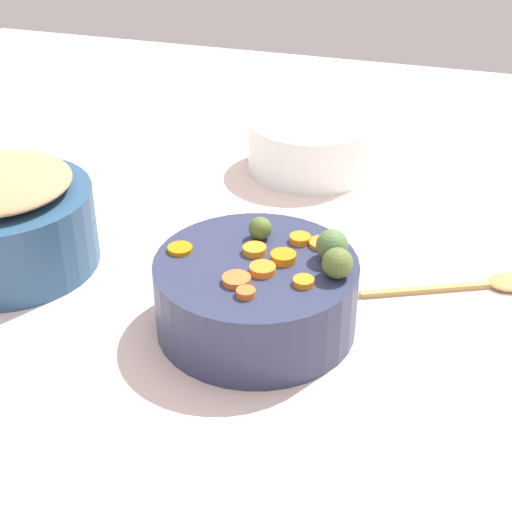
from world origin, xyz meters
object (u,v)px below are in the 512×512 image
wooden_spoon (485,284)px  casserole_dish (311,144)px  serving_bowl_carrots (256,295)px  metal_pot (5,229)px

wooden_spoon → casserole_dish: casserole_dish is taller
serving_bowl_carrots → metal_pot: 0.42m
wooden_spoon → casserole_dish: size_ratio=1.04×
wooden_spoon → casserole_dish: bearing=-133.7°
wooden_spoon → serving_bowl_carrots: bearing=-57.7°
serving_bowl_carrots → wooden_spoon: bearing=122.3°
serving_bowl_carrots → metal_pot: bearing=-96.4°
serving_bowl_carrots → wooden_spoon: (-0.19, 0.30, -0.05)m
wooden_spoon → metal_pot: bearing=-78.7°
serving_bowl_carrots → metal_pot: metal_pot is taller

